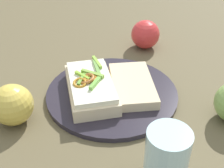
{
  "coord_description": "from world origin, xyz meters",
  "views": [
    {
      "loc": [
        0.11,
        0.52,
        0.41
      ],
      "look_at": [
        0.0,
        0.0,
        0.03
      ],
      "focal_mm": 49.22,
      "sensor_mm": 36.0,
      "label": 1
    }
  ],
  "objects": [
    {
      "name": "drinking_glass",
      "position": [
        -0.03,
        0.24,
        0.05
      ],
      "size": [
        0.07,
        0.07,
        0.11
      ],
      "primitive_type": "cylinder",
      "color": "silver",
      "rests_on": "ground_plane"
    },
    {
      "name": "apple_1",
      "position": [
        0.2,
        0.04,
        0.04
      ],
      "size": [
        0.1,
        0.1,
        0.08
      ],
      "primitive_type": "sphere",
      "rotation": [
        0.0,
        0.0,
        5.94
      ],
      "color": "gold",
      "rests_on": "ground_plane"
    },
    {
      "name": "sandwich",
      "position": [
        0.05,
        -0.0,
        0.03
      ],
      "size": [
        0.09,
        0.17,
        0.05
      ],
      "rotation": [
        0.0,
        0.0,
        4.71
      ],
      "color": "beige",
      "rests_on": "plate"
    },
    {
      "name": "ground_plane",
      "position": [
        0.0,
        0.0,
        0.0
      ],
      "size": [
        2.0,
        2.0,
        0.0
      ],
      "primitive_type": "plane",
      "color": "brown",
      "rests_on": "ground"
    },
    {
      "name": "apple_2",
      "position": [
        -0.14,
        -0.2,
        0.04
      ],
      "size": [
        0.1,
        0.1,
        0.08
      ],
      "primitive_type": "sphere",
      "rotation": [
        0.0,
        0.0,
        2.82
      ],
      "color": "red",
      "rests_on": "ground_plane"
    },
    {
      "name": "bread_slice_side",
      "position": [
        -0.05,
        0.0,
        0.02
      ],
      "size": [
        0.1,
        0.16,
        0.02
      ],
      "primitive_type": "cube",
      "rotation": [
        0.0,
        0.0,
        4.61
      ],
      "color": "beige",
      "rests_on": "plate"
    },
    {
      "name": "plate",
      "position": [
        0.0,
        0.0,
        0.01
      ],
      "size": [
        0.28,
        0.28,
        0.01
      ],
      "primitive_type": "cylinder",
      "color": "#28232D",
      "rests_on": "ground_plane"
    }
  ]
}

